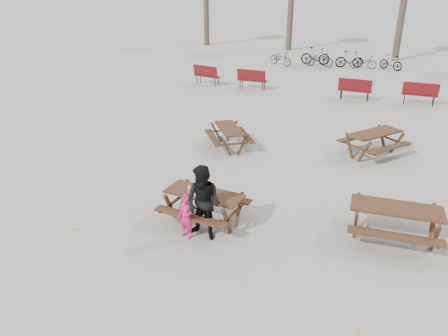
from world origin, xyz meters
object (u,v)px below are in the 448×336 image
at_px(main_picnic_table, 204,200).
at_px(picnic_table_north, 229,138).
at_px(picnic_table_east, 394,224).
at_px(adult, 203,203).
at_px(soda_bottle, 189,189).
at_px(picnic_table_far, 373,144).
at_px(food_tray, 199,195).
at_px(child, 186,217).

bearing_deg(main_picnic_table, picnic_table_north, 109.91).
bearing_deg(picnic_table_east, adult, -163.60).
height_order(soda_bottle, picnic_table_north, soda_bottle).
relative_size(main_picnic_table, picnic_table_far, 0.99).
bearing_deg(food_tray, picnic_table_far, 66.08).
distance_m(food_tray, soda_bottle, 0.29).
xyz_separation_m(main_picnic_table, picnic_table_north, (-1.66, 4.59, -0.23)).
bearing_deg(main_picnic_table, adult, -61.29).
bearing_deg(picnic_table_east, child, -163.50).
relative_size(main_picnic_table, child, 1.75).
bearing_deg(picnic_table_far, food_tray, -172.49).
bearing_deg(adult, picnic_table_east, 27.69).
bearing_deg(soda_bottle, picnic_table_north, 105.92).
bearing_deg(picnic_table_east, picnic_table_north, 140.19).
bearing_deg(main_picnic_table, food_tray, -103.95).
height_order(picnic_table_east, picnic_table_far, picnic_table_east).
relative_size(food_tray, adult, 0.11).
xyz_separation_m(food_tray, picnic_table_far, (2.79, 6.29, -0.40)).
bearing_deg(picnic_table_far, picnic_table_east, -133.90).
relative_size(soda_bottle, picnic_table_east, 0.09).
xyz_separation_m(main_picnic_table, picnic_table_east, (4.03, 1.22, -0.18)).
relative_size(adult, picnic_table_east, 0.90).
height_order(main_picnic_table, food_tray, food_tray).
bearing_deg(picnic_table_far, main_picnic_table, -172.74).
height_order(food_tray, child, child).
bearing_deg(child, picnic_table_east, 32.23).
distance_m(child, picnic_table_east, 4.51).
distance_m(soda_bottle, picnic_table_far, 6.97).
relative_size(food_tray, picnic_table_east, 0.10).
height_order(picnic_table_east, picnic_table_north, picnic_table_east).
bearing_deg(picnic_table_north, child, -24.30).
bearing_deg(child, picnic_table_north, 113.53).
bearing_deg(picnic_table_far, adult, -168.63).
distance_m(picnic_table_east, picnic_table_north, 6.62).
distance_m(child, adult, 0.51).
height_order(soda_bottle, picnic_table_far, soda_bottle).
height_order(food_tray, adult, adult).
relative_size(child, picnic_table_east, 0.54).
distance_m(adult, picnic_table_north, 5.54).
relative_size(soda_bottle, picnic_table_far, 0.09).
bearing_deg(picnic_table_north, picnic_table_east, 18.08).
height_order(adult, picnic_table_north, adult).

